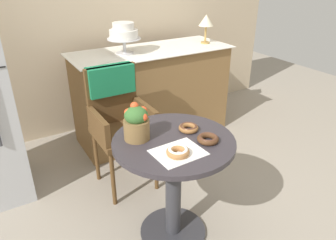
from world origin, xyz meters
TOP-DOWN VIEW (x-y plane):
  - ground_plane at (0.00, 0.00)m, footprint 8.00×8.00m
  - cafe_table at (0.00, 0.00)m, footprint 0.72×0.72m
  - wicker_chair at (-0.05, 0.74)m, footprint 0.42×0.45m
  - paper_napkin at (-0.05, -0.14)m, footprint 0.27×0.23m
  - donut_front at (0.14, 0.05)m, footprint 0.12×0.12m
  - donut_mid at (-0.07, -0.15)m, footprint 0.13×0.13m
  - donut_side at (0.16, -0.12)m, footprint 0.13×0.13m
  - flower_vase at (-0.18, 0.12)m, footprint 0.15×0.15m
  - display_counter at (0.55, 1.30)m, footprint 1.56×0.62m
  - tiered_cake_stand at (0.28, 1.30)m, footprint 0.30×0.30m
  - table_lamp at (1.15, 1.26)m, footprint 0.15×0.15m

SIDE VIEW (x-z plane):
  - ground_plane at x=0.00m, z-range 0.00..0.00m
  - display_counter at x=0.55m, z-range 0.00..0.90m
  - cafe_table at x=0.00m, z-range 0.15..0.87m
  - wicker_chair at x=-0.05m, z-range 0.16..1.12m
  - paper_napkin at x=-0.05m, z-range 0.72..0.72m
  - donut_front at x=0.14m, z-range 0.72..0.76m
  - donut_side at x=0.16m, z-range 0.72..0.76m
  - donut_mid at x=-0.07m, z-range 0.72..0.76m
  - flower_vase at x=-0.18m, z-range 0.71..0.93m
  - tiered_cake_stand at x=0.28m, z-range 0.94..1.22m
  - table_lamp at x=1.15m, z-range 0.97..1.26m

